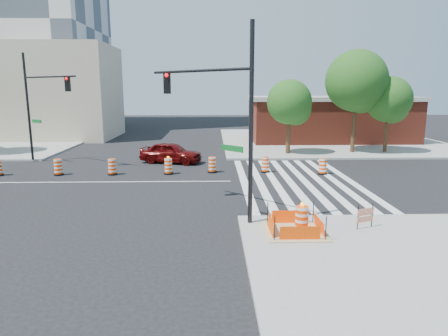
# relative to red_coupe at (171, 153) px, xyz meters

# --- Properties ---
(ground) EXTENTS (120.00, 120.00, 0.00)m
(ground) POSITION_rel_red_coupe_xyz_m (-2.87, -6.08, -0.77)
(ground) COLOR black
(ground) RESTS_ON ground
(sidewalk_ne) EXTENTS (22.00, 22.00, 0.15)m
(sidewalk_ne) POSITION_rel_red_coupe_xyz_m (15.13, 11.92, -0.70)
(sidewalk_ne) COLOR gray
(sidewalk_ne) RESTS_ON ground
(crosswalk_east) EXTENTS (6.75, 13.50, 0.01)m
(crosswalk_east) POSITION_rel_red_coupe_xyz_m (8.08, -6.08, -0.77)
(crosswalk_east) COLOR silver
(crosswalk_east) RESTS_ON ground
(lane_centerline) EXTENTS (14.00, 0.12, 0.01)m
(lane_centerline) POSITION_rel_red_coupe_xyz_m (-2.87, -6.08, -0.77)
(lane_centerline) COLOR silver
(lane_centerline) RESTS_ON ground
(excavation_pit) EXTENTS (2.20, 2.20, 0.90)m
(excavation_pit) POSITION_rel_red_coupe_xyz_m (6.13, -15.08, -0.55)
(excavation_pit) COLOR tan
(excavation_pit) RESTS_ON ground
(brick_storefront) EXTENTS (16.50, 8.50, 4.60)m
(brick_storefront) POSITION_rel_red_coupe_xyz_m (15.13, 11.92, 1.55)
(brick_storefront) COLOR maroon
(brick_storefront) RESTS_ON ground
(beige_midrise) EXTENTS (14.00, 10.00, 10.00)m
(beige_midrise) POSITION_rel_red_coupe_xyz_m (-14.87, 15.92, 4.23)
(beige_midrise) COLOR #C1AC93
(beige_midrise) RESTS_ON ground
(red_coupe) EXTENTS (4.86, 3.01, 1.54)m
(red_coupe) POSITION_rel_red_coupe_xyz_m (0.00, 0.00, 0.00)
(red_coupe) COLOR #4F0606
(red_coupe) RESTS_ON ground
(signal_pole_se) EXTENTS (4.27, 4.15, 7.70)m
(signal_pole_se) POSITION_rel_red_coupe_xyz_m (3.41, -12.83, 3.96)
(signal_pole_se) COLOR black
(signal_pole_se) RESTS_ON ground
(signal_pole_nw) EXTENTS (4.86, 3.53, 7.77)m
(signal_pole_nw) POSITION_rel_red_coupe_xyz_m (-9.14, -0.12, 4.00)
(signal_pole_nw) COLOR black
(signal_pole_nw) RESTS_ON ground
(pit_drum) EXTENTS (0.60, 0.60, 1.18)m
(pit_drum) POSITION_rel_red_coupe_xyz_m (6.35, -15.20, -0.13)
(pit_drum) COLOR black
(pit_drum) RESTS_ON ground
(barricade) EXTENTS (0.74, 0.34, 0.93)m
(barricade) POSITION_rel_red_coupe_xyz_m (8.89, -14.73, -0.11)
(barricade) COLOR #FA4405
(barricade) RESTS_ON ground
(tree_north_c) EXTENTS (3.68, 3.61, 6.13)m
(tree_north_c) POSITION_rel_red_coupe_xyz_m (9.31, 3.29, 3.34)
(tree_north_c) COLOR #382314
(tree_north_c) RESTS_ON ground
(tree_north_d) EXTENTS (5.01, 5.01, 8.53)m
(tree_north_d) POSITION_rel_red_coupe_xyz_m (14.88, 3.89, 4.95)
(tree_north_d) COLOR #382314
(tree_north_d) RESTS_ON ground
(tree_north_e) EXTENTS (3.77, 3.77, 6.42)m
(tree_north_e) POSITION_rel_red_coupe_xyz_m (17.60, 3.79, 3.53)
(tree_north_e) COLOR #382314
(tree_north_e) RESTS_ON ground
(median_drum_2) EXTENTS (0.60, 0.60, 1.02)m
(median_drum_2) POSITION_rel_red_coupe_xyz_m (-6.70, -4.10, -0.29)
(median_drum_2) COLOR black
(median_drum_2) RESTS_ON ground
(median_drum_3) EXTENTS (0.60, 0.60, 1.02)m
(median_drum_3) POSITION_rel_red_coupe_xyz_m (-3.31, -4.09, -0.29)
(median_drum_3) COLOR black
(median_drum_3) RESTS_ON ground
(median_drum_4) EXTENTS (0.60, 0.60, 1.18)m
(median_drum_4) POSITION_rel_red_coupe_xyz_m (0.24, -4.00, -0.28)
(median_drum_4) COLOR black
(median_drum_4) RESTS_ON ground
(median_drum_5) EXTENTS (0.60, 0.60, 1.02)m
(median_drum_5) POSITION_rel_red_coupe_xyz_m (3.05, -3.55, -0.29)
(median_drum_5) COLOR black
(median_drum_5) RESTS_ON ground
(median_drum_6) EXTENTS (0.60, 0.60, 1.02)m
(median_drum_6) POSITION_rel_red_coupe_xyz_m (6.52, -3.60, -0.29)
(median_drum_6) COLOR black
(median_drum_6) RESTS_ON ground
(median_drum_7) EXTENTS (0.60, 0.60, 1.02)m
(median_drum_7) POSITION_rel_red_coupe_xyz_m (10.11, -4.30, -0.29)
(median_drum_7) COLOR black
(median_drum_7) RESTS_ON ground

